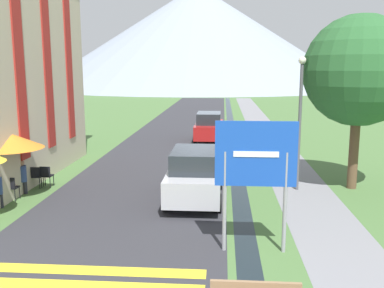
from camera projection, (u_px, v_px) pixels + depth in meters
name	position (u px, v px, depth m)	size (l,w,h in m)	color
ground_plane	(213.00, 144.00, 25.83)	(160.00, 160.00, 0.00)	#476B38
road	(186.00, 123.00, 35.82)	(6.40, 60.00, 0.01)	#2D2D33
footpath	(260.00, 124.00, 35.39)	(2.20, 60.00, 0.01)	slate
drainage_channel	(231.00, 123.00, 35.56)	(0.60, 60.00, 0.00)	black
crosswalk_marking	(77.00, 286.00, 9.09)	(5.44, 1.84, 0.01)	yellow
mountain_distant	(197.00, 37.00, 101.15)	(74.86, 74.86, 23.54)	gray
road_sign	(256.00, 166.00, 10.43)	(1.99, 0.11, 3.32)	gray
parked_car_near	(195.00, 174.00, 14.88)	(1.89, 4.28, 1.82)	#B2B2B7
parked_car_far	(209.00, 127.00, 26.89)	(1.81, 4.13, 1.82)	#A31919
cafe_chair_far_right	(46.00, 175.00, 16.47)	(0.40, 0.40, 0.85)	black
cafe_chair_far_left	(36.00, 175.00, 16.38)	(0.40, 0.40, 0.85)	black
cafe_chair_middle	(11.00, 186.00, 14.83)	(0.40, 0.40, 0.85)	black
cafe_umbrella_middle_orange	(10.00, 141.00, 14.84)	(2.29, 2.29, 2.34)	#B7B2A8
person_seated_far	(22.00, 175.00, 15.62)	(0.32, 0.32, 1.26)	#282833
streetlamp	(300.00, 112.00, 15.76)	(0.28, 0.28, 4.98)	#515156
tree_by_path	(359.00, 71.00, 15.70)	(4.10, 4.10, 6.52)	brown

